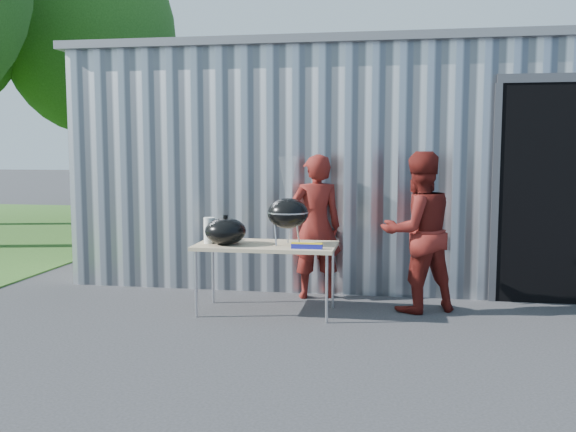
% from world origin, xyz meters
% --- Properties ---
extents(ground, '(80.00, 80.00, 0.00)m').
position_xyz_m(ground, '(0.00, 0.00, 0.00)').
color(ground, '#2D2D30').
extents(building, '(8.20, 6.20, 3.10)m').
position_xyz_m(building, '(0.92, 4.59, 1.54)').
color(building, silver).
rests_on(building, ground).
extents(tree_far, '(4.13, 4.13, 6.84)m').
position_xyz_m(tree_far, '(-6.50, 9.00, 4.45)').
color(tree_far, '#442D19').
rests_on(tree_far, ground).
extents(folding_table, '(1.50, 0.75, 0.75)m').
position_xyz_m(folding_table, '(-0.42, 0.73, 0.71)').
color(folding_table, tan).
rests_on(folding_table, ground).
extents(kettle_grill, '(0.44, 0.44, 0.94)m').
position_xyz_m(kettle_grill, '(-0.19, 0.72, 1.17)').
color(kettle_grill, black).
rests_on(kettle_grill, folding_table).
extents(grill_lid, '(0.44, 0.44, 0.32)m').
position_xyz_m(grill_lid, '(-0.85, 0.63, 0.89)').
color(grill_lid, black).
rests_on(grill_lid, folding_table).
extents(paper_towels, '(0.12, 0.12, 0.28)m').
position_xyz_m(paper_towels, '(-1.04, 0.68, 0.89)').
color(paper_towels, white).
rests_on(paper_towels, folding_table).
extents(white_tub, '(0.20, 0.15, 0.10)m').
position_xyz_m(white_tub, '(-0.97, 0.92, 0.80)').
color(white_tub, white).
rests_on(white_tub, folding_table).
extents(foil_box, '(0.32, 0.05, 0.06)m').
position_xyz_m(foil_box, '(0.05, 0.48, 0.78)').
color(foil_box, '#161890').
rests_on(foil_box, folding_table).
extents(person_cook, '(0.72, 0.58, 1.70)m').
position_xyz_m(person_cook, '(0.01, 1.52, 0.85)').
color(person_cook, maroon).
rests_on(person_cook, ground).
extents(person_bystander, '(1.05, 0.97, 1.74)m').
position_xyz_m(person_bystander, '(1.18, 1.09, 0.87)').
color(person_bystander, maroon).
rests_on(person_bystander, ground).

